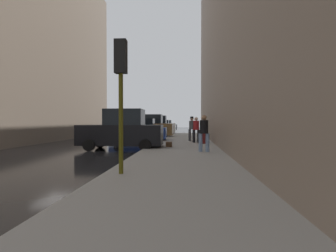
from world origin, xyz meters
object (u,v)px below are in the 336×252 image
object	(u,v)px
rolling_suitcase	(203,138)
parked_blue_sedan	(139,131)
parked_white_van	(156,126)
parked_gray_coupe	(164,126)
fire_hydrant	(162,136)
parked_black_suv	(122,131)
pedestrian_in_red_jacket	(196,128)
traffic_light	(121,77)
parked_bronze_suv	(150,127)
pedestrian_with_beanie	(192,127)
pedestrian_in_jeans	(204,131)
parked_silver_sedan	(161,127)
duffel_bag	(169,144)

from	to	relation	value
rolling_suitcase	parked_blue_sedan	bearing A→B (deg)	149.46
parked_blue_sedan	parked_white_van	distance (m)	10.64
parked_blue_sedan	rolling_suitcase	size ratio (longest dim) A/B	4.08
parked_gray_coupe	fire_hydrant	distance (m)	22.47
parked_black_suv	pedestrian_in_red_jacket	xyz separation A→B (m)	(4.24, 3.30, 0.07)
parked_white_van	fire_hydrant	xyz separation A→B (m)	(1.80, -11.24, -0.54)
traffic_light	pedestrian_in_red_jacket	xyz separation A→B (m)	(2.38, 10.73, -1.65)
parked_bronze_suv	pedestrian_with_beanie	world-z (taller)	parked_bronze_suv
parked_gray_coupe	rolling_suitcase	distance (m)	25.00
parked_white_van	pedestrian_in_red_jacket	xyz separation A→B (m)	(4.24, -12.71, 0.07)
parked_bronze_suv	parked_white_van	world-z (taller)	same
pedestrian_in_jeans	traffic_light	bearing A→B (deg)	-115.42
parked_blue_sedan	parked_silver_sedan	size ratio (longest dim) A/B	1.01
parked_white_van	pedestrian_in_red_jacket	distance (m)	13.40
parked_black_suv	pedestrian_in_jeans	size ratio (longest dim) A/B	2.70
pedestrian_in_jeans	parked_blue_sedan	bearing A→B (deg)	120.89
parked_blue_sedan	pedestrian_in_red_jacket	distance (m)	4.72
parked_blue_sedan	pedestrian_in_red_jacket	bearing A→B (deg)	-26.05
parked_gray_coupe	rolling_suitcase	bearing A→B (deg)	-79.22
traffic_light	pedestrian_with_beanie	xyz separation A→B (m)	(2.12, 12.18, -1.62)
pedestrian_in_red_jacket	parked_blue_sedan	bearing A→B (deg)	153.95
traffic_light	rolling_suitcase	size ratio (longest dim) A/B	3.46
parked_gray_coupe	traffic_light	size ratio (longest dim) A/B	1.17
parked_black_suv	parked_bronze_suv	distance (m)	10.86
parked_black_suv	pedestrian_in_red_jacket	world-z (taller)	parked_black_suv
parked_bronze_suv	pedestrian_in_red_jacket	size ratio (longest dim) A/B	2.71
parked_gray_coupe	pedestrian_in_jeans	size ratio (longest dim) A/B	2.47
parked_white_van	rolling_suitcase	size ratio (longest dim) A/B	4.43
parked_gray_coupe	pedestrian_in_jeans	bearing A→B (deg)	-81.39
parked_blue_sedan	rolling_suitcase	bearing A→B (deg)	-30.54
parked_blue_sedan	parked_silver_sedan	bearing A→B (deg)	90.00
parked_white_van	duffel_bag	world-z (taller)	parked_white_van
pedestrian_in_jeans	rolling_suitcase	size ratio (longest dim) A/B	1.64
parked_gray_coupe	fire_hydrant	size ratio (longest dim) A/B	6.01
parked_blue_sedan	pedestrian_in_jeans	size ratio (longest dim) A/B	2.48
parked_bronze_suv	parked_gray_coupe	world-z (taller)	parked_bronze_suv
pedestrian_in_red_jacket	parked_black_suv	bearing A→B (deg)	-142.04
parked_silver_sedan	pedestrian_in_jeans	world-z (taller)	pedestrian_in_jeans
parked_silver_sedan	parked_black_suv	bearing A→B (deg)	-90.00
traffic_light	parked_black_suv	bearing A→B (deg)	104.03
parked_gray_coupe	fire_hydrant	xyz separation A→B (m)	(1.80, -22.40, -0.35)
parked_blue_sedan	parked_silver_sedan	xyz separation A→B (m)	(0.00, 16.07, 0.00)
parked_black_suv	pedestrian_with_beanie	bearing A→B (deg)	50.11
traffic_light	duffel_bag	size ratio (longest dim) A/B	8.18
fire_hydrant	pedestrian_with_beanie	world-z (taller)	pedestrian_with_beanie
duffel_bag	parked_blue_sedan	bearing A→B (deg)	116.92
duffel_bag	pedestrian_in_jeans	bearing A→B (deg)	-51.09
parked_bronze_suv	duffel_bag	distance (m)	10.99
parked_white_van	duffel_bag	xyz separation A→B (m)	(2.62, -15.80, -0.74)
parked_bronze_suv	traffic_light	xyz separation A→B (m)	(1.85, -18.28, 1.73)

